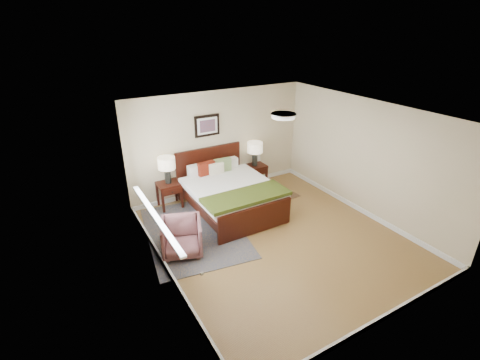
{
  "coord_description": "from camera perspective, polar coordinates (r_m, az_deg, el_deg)",
  "views": [
    {
      "loc": [
        -3.53,
        -4.65,
        3.94
      ],
      "look_at": [
        -0.41,
        0.76,
        1.05
      ],
      "focal_mm": 26.0,
      "sensor_mm": 36.0,
      "label": 1
    }
  ],
  "objects": [
    {
      "name": "door",
      "position": [
        4.28,
        -4.54,
        -17.31
      ],
      "size": [
        0.06,
        1.0,
        2.18
      ],
      "color": "silver",
      "rests_on": "ground"
    },
    {
      "name": "wall_art",
      "position": [
        8.13,
        -5.41,
        8.87
      ],
      "size": [
        0.62,
        0.05,
        0.5
      ],
      "color": "black",
      "rests_on": "back_wall"
    },
    {
      "name": "left_wall",
      "position": [
        5.53,
        -12.74,
        -4.98
      ],
      "size": [
        0.04,
        5.0,
        2.5
      ],
      "primitive_type": "cube",
      "color": "#C6B190",
      "rests_on": "ground"
    },
    {
      "name": "lamp_left",
      "position": [
        7.8,
        -11.95,
        2.43
      ],
      "size": [
        0.38,
        0.38,
        0.61
      ],
      "color": "black",
      "rests_on": "nightstand_left"
    },
    {
      "name": "right_wall",
      "position": [
        7.89,
        19.93,
        3.36
      ],
      "size": [
        0.04,
        5.0,
        2.5
      ],
      "primitive_type": "cube",
      "color": "#C6B190",
      "rests_on": "ground"
    },
    {
      "name": "window",
      "position": [
        6.08,
        -14.43,
        -0.94
      ],
      "size": [
        0.11,
        2.72,
        1.32
      ],
      "color": "silver",
      "rests_on": "left_wall"
    },
    {
      "name": "back_wall",
      "position": [
        8.42,
        -3.5,
        6.14
      ],
      "size": [
        4.5,
        0.04,
        2.5
      ],
      "primitive_type": "cube",
      "color": "#C6B190",
      "rests_on": "ground"
    },
    {
      "name": "rug_persian",
      "position": [
        7.23,
        -7.5,
        -8.41
      ],
      "size": [
        2.2,
        2.84,
        0.01
      ],
      "primitive_type": "cube",
      "rotation": [
        0.0,
        0.0,
        -0.15
      ],
      "color": "#0C1B3F",
      "rests_on": "ground"
    },
    {
      "name": "bed",
      "position": [
        7.67,
        -1.76,
        -1.46
      ],
      "size": [
        1.8,
        2.19,
        1.18
      ],
      "color": "#370E08",
      "rests_on": "ground"
    },
    {
      "name": "front_wall",
      "position": [
        4.93,
        24.16,
        -10.73
      ],
      "size": [
        4.5,
        0.04,
        2.5
      ],
      "primitive_type": "cube",
      "color": "#C6B190",
      "rests_on": "ground"
    },
    {
      "name": "armchair",
      "position": [
        6.51,
        -9.53,
        -9.23
      ],
      "size": [
        0.92,
        0.93,
        0.66
      ],
      "primitive_type": "imported",
      "rotation": [
        0.0,
        0.0,
        -0.35
      ],
      "color": "brown",
      "rests_on": "ground"
    },
    {
      "name": "rug_navy",
      "position": [
        8.8,
        5.76,
        -1.85
      ],
      "size": [
        0.81,
        1.14,
        0.01
      ],
      "primitive_type": "cube",
      "rotation": [
        0.0,
        0.0,
        0.07
      ],
      "color": "black",
      "rests_on": "ground"
    },
    {
      "name": "nightstand_right",
      "position": [
        8.96,
        2.44,
        1.14
      ],
      "size": [
        0.56,
        0.42,
        0.56
      ],
      "color": "#370E08",
      "rests_on": "ground"
    },
    {
      "name": "nightstand_left",
      "position": [
        8.01,
        -11.55,
        -1.33
      ],
      "size": [
        0.5,
        0.45,
        0.6
      ],
      "color": "#370E08",
      "rests_on": "ground"
    },
    {
      "name": "ceiling",
      "position": [
        6.02,
        7.15,
        10.78
      ],
      "size": [
        4.5,
        5.0,
        0.02
      ],
      "primitive_type": "cube",
      "color": "white",
      "rests_on": "back_wall"
    },
    {
      "name": "floor",
      "position": [
        7.05,
        6.08,
        -9.34
      ],
      "size": [
        5.0,
        5.0,
        0.0
      ],
      "primitive_type": "plane",
      "color": "olive",
      "rests_on": "ground"
    },
    {
      "name": "lamp_right",
      "position": [
        8.73,
        2.47,
        5.09
      ],
      "size": [
        0.38,
        0.38,
        0.61
      ],
      "color": "black",
      "rests_on": "nightstand_right"
    },
    {
      "name": "ceil_fixture",
      "position": [
        6.02,
        7.14,
        10.46
      ],
      "size": [
        0.44,
        0.44,
        0.08
      ],
      "color": "white",
      "rests_on": "ceiling"
    }
  ]
}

